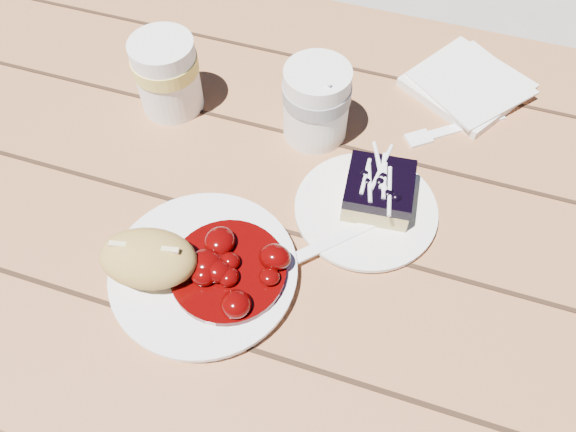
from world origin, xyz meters
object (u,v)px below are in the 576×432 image
(dessert_plate, at_px, (366,210))
(coffee_cup, at_px, (316,103))
(blueberry_cake, at_px, (379,190))
(main_plate, at_px, (204,272))
(bread_roll, at_px, (148,258))
(second_cup, at_px, (167,75))
(picnic_table, at_px, (369,265))

(dessert_plate, height_order, coffee_cup, coffee_cup)
(dessert_plate, height_order, blueberry_cake, blueberry_cake)
(main_plate, xyz_separation_m, blueberry_cake, (0.17, 0.16, 0.03))
(blueberry_cake, relative_size, coffee_cup, 0.81)
(bread_roll, distance_m, dessert_plate, 0.28)
(main_plate, bearing_deg, bread_roll, -160.02)
(main_plate, xyz_separation_m, bread_roll, (-0.05, -0.02, 0.04))
(dessert_plate, relative_size, blueberry_cake, 1.96)
(main_plate, xyz_separation_m, dessert_plate, (0.16, 0.15, -0.00))
(dessert_plate, xyz_separation_m, blueberry_cake, (0.01, 0.01, 0.03))
(second_cup, bearing_deg, coffee_cup, 3.23)
(picnic_table, distance_m, coffee_cup, 0.27)
(bread_roll, bearing_deg, picnic_table, 38.69)
(picnic_table, relative_size, bread_roll, 17.78)
(bread_roll, distance_m, coffee_cup, 0.31)
(bread_roll, height_order, second_cup, second_cup)
(bread_roll, xyz_separation_m, coffee_cup, (0.11, 0.29, 0.01))
(picnic_table, distance_m, bread_roll, 0.37)
(dessert_plate, height_order, second_cup, second_cup)
(coffee_cup, bearing_deg, second_cup, -176.77)
(second_cup, bearing_deg, picnic_table, -13.74)
(main_plate, distance_m, bread_roll, 0.07)
(bread_roll, xyz_separation_m, blueberry_cake, (0.23, 0.18, -0.01))
(second_cup, bearing_deg, bread_roll, -69.61)
(second_cup, bearing_deg, blueberry_cake, -15.04)
(bread_roll, xyz_separation_m, dessert_plate, (0.22, 0.17, -0.04))
(bread_roll, distance_m, blueberry_cake, 0.29)
(main_plate, relative_size, coffee_cup, 1.94)
(main_plate, relative_size, dessert_plate, 1.22)
(main_plate, bearing_deg, dessert_plate, 42.83)
(bread_roll, relative_size, second_cup, 1.01)
(dessert_plate, bearing_deg, bread_roll, -141.91)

